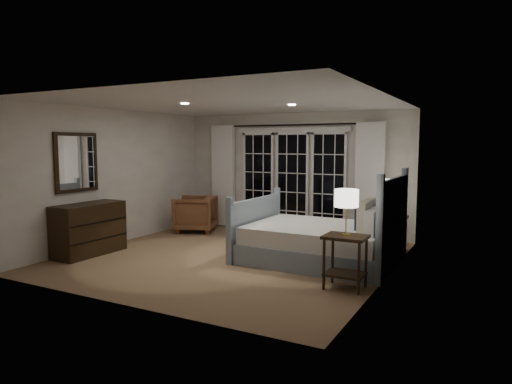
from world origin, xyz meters
The scene contains 20 objects.
floor centered at (0.00, 0.00, 0.00)m, with size 5.00×5.00×0.00m, color olive.
ceiling centered at (0.00, 0.00, 2.50)m, with size 5.00×5.00×0.00m, color silver.
wall_left centered at (-2.50, 0.00, 1.25)m, with size 0.02×5.00×2.50m, color white.
wall_right centered at (2.50, 0.00, 1.25)m, with size 0.02×5.00×2.50m, color white.
wall_back centered at (0.00, 2.50, 1.25)m, with size 5.00×0.02×2.50m, color white.
wall_front centered at (0.00, -2.50, 1.25)m, with size 5.00×0.02×2.50m, color white.
french_doors centered at (0.00, 2.46, 1.09)m, with size 2.50×0.04×2.20m.
curtain_rod centered at (0.00, 2.40, 2.25)m, with size 0.03×0.03×3.50m, color black.
curtain_left centered at (-1.65, 2.38, 1.15)m, with size 0.55×0.10×2.25m, color white.
curtain_right centered at (1.65, 2.38, 1.15)m, with size 0.55×0.10×2.25m, color white.
downlight_a centered at (0.80, 0.60, 2.49)m, with size 0.12×0.12×0.01m, color white.
downlight_b centered at (-0.60, -0.40, 2.49)m, with size 0.12×0.12×0.01m, color white.
bed centered at (1.41, 0.44, 0.34)m, with size 2.34×1.68×1.37m.
nightstand_left centered at (2.13, -0.70, 0.46)m, with size 0.54×0.43×0.70m.
nightstand_right centered at (2.24, 1.65, 0.41)m, with size 0.48×0.39×0.63m.
lamp_left centered at (2.13, -0.70, 1.17)m, with size 0.31×0.31×0.59m.
lamp_right centered at (2.24, 1.65, 1.13)m, with size 0.33×0.33×0.63m.
armchair centered at (-1.85, 1.58, 0.38)m, with size 0.81×0.83×0.76m, color brown.
dresser centered at (-2.23, -0.94, 0.43)m, with size 0.52×1.22×0.87m.
mirror centered at (-2.47, -0.94, 1.55)m, with size 0.05×0.85×1.00m.
Camera 1 is at (3.82, -6.29, 1.86)m, focal length 32.00 mm.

